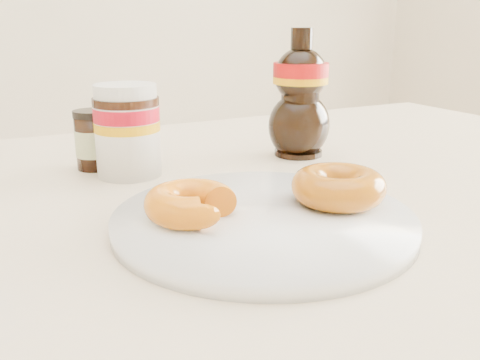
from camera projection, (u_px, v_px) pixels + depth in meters
name	position (u px, v px, depth m)	size (l,w,h in m)	color
dining_table	(234.00, 264.00, 0.63)	(1.40, 0.90, 0.75)	beige
plate	(263.00, 220.00, 0.52)	(0.29, 0.29, 0.01)	white
donut_bitten	(191.00, 203.00, 0.50)	(0.09, 0.09, 0.03)	#DA620C
donut_whole	(338.00, 187.00, 0.55)	(0.10, 0.10, 0.03)	#9D460A
nutella_jar	(127.00, 127.00, 0.68)	(0.08, 0.08, 0.12)	white
syrup_bottle	(300.00, 93.00, 0.77)	(0.09, 0.08, 0.18)	black
dark_jar	(94.00, 140.00, 0.72)	(0.05, 0.05, 0.08)	black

